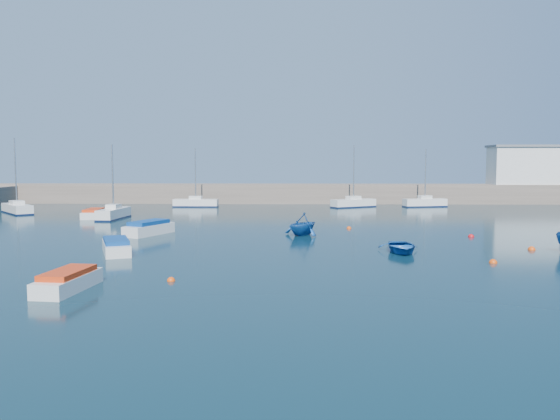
{
  "coord_description": "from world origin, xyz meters",
  "views": [
    {
      "loc": [
        -1.95,
        -28.8,
        5.52
      ],
      "look_at": [
        -2.99,
        16.34,
        1.6
      ],
      "focal_mm": 35.0,
      "sensor_mm": 36.0,
      "label": 1
    }
  ],
  "objects_px": {
    "harbor_office": "(528,166)",
    "sailboat_7": "(425,202)",
    "sailboat_4": "(17,208)",
    "sailboat_6": "(353,203)",
    "motorboat_2": "(94,213)",
    "sailboat_3": "(114,213)",
    "motorboat_1": "(149,228)",
    "dinghy_center": "(401,247)",
    "motorboat_0": "(116,246)",
    "motorboat_3": "(68,281)",
    "sailboat_5": "(196,203)",
    "dinghy_left": "(302,224)"
  },
  "relations": [
    {
      "from": "sailboat_4",
      "to": "dinghy_center",
      "type": "bearing_deg",
      "value": -75.35
    },
    {
      "from": "sailboat_3",
      "to": "motorboat_1",
      "type": "distance_m",
      "value": 13.35
    },
    {
      "from": "sailboat_6",
      "to": "motorboat_3",
      "type": "relative_size",
      "value": 1.92
    },
    {
      "from": "sailboat_7",
      "to": "motorboat_0",
      "type": "relative_size",
      "value": 1.66
    },
    {
      "from": "sailboat_7",
      "to": "sailboat_6",
      "type": "bearing_deg",
      "value": 82.51
    },
    {
      "from": "motorboat_3",
      "to": "sailboat_4",
      "type": "bearing_deg",
      "value": 125.96
    },
    {
      "from": "sailboat_7",
      "to": "motorboat_0",
      "type": "height_order",
      "value": "sailboat_7"
    },
    {
      "from": "sailboat_3",
      "to": "motorboat_1",
      "type": "bearing_deg",
      "value": -56.83
    },
    {
      "from": "motorboat_0",
      "to": "motorboat_1",
      "type": "relative_size",
      "value": 0.93
    },
    {
      "from": "harbor_office",
      "to": "sailboat_3",
      "type": "bearing_deg",
      "value": -156.24
    },
    {
      "from": "harbor_office",
      "to": "sailboat_7",
      "type": "relative_size",
      "value": 1.39
    },
    {
      "from": "sailboat_7",
      "to": "motorboat_3",
      "type": "distance_m",
      "value": 52.6
    },
    {
      "from": "sailboat_6",
      "to": "dinghy_left",
      "type": "relative_size",
      "value": 2.36
    },
    {
      "from": "dinghy_left",
      "to": "sailboat_6",
      "type": "bearing_deg",
      "value": 113.0
    },
    {
      "from": "motorboat_0",
      "to": "dinghy_center",
      "type": "bearing_deg",
      "value": -19.61
    },
    {
      "from": "motorboat_0",
      "to": "dinghy_center",
      "type": "distance_m",
      "value": 17.48
    },
    {
      "from": "sailboat_6",
      "to": "dinghy_center",
      "type": "height_order",
      "value": "sailboat_6"
    },
    {
      "from": "sailboat_3",
      "to": "sailboat_6",
      "type": "distance_m",
      "value": 29.21
    },
    {
      "from": "sailboat_4",
      "to": "sailboat_7",
      "type": "relative_size",
      "value": 1.14
    },
    {
      "from": "sailboat_6",
      "to": "motorboat_2",
      "type": "relative_size",
      "value": 1.67
    },
    {
      "from": "sailboat_5",
      "to": "motorboat_1",
      "type": "xyz_separation_m",
      "value": [
        1.09,
        -26.48,
        -0.03
      ]
    },
    {
      "from": "sailboat_7",
      "to": "motorboat_2",
      "type": "distance_m",
      "value": 39.3
    },
    {
      "from": "sailboat_7",
      "to": "dinghy_left",
      "type": "distance_m",
      "value": 31.5
    },
    {
      "from": "motorboat_1",
      "to": "dinghy_left",
      "type": "bearing_deg",
      "value": 23.98
    },
    {
      "from": "sailboat_5",
      "to": "motorboat_3",
      "type": "xyz_separation_m",
      "value": [
        2.4,
        -44.81,
        -0.12
      ]
    },
    {
      "from": "sailboat_4",
      "to": "dinghy_center",
      "type": "distance_m",
      "value": 44.64
    },
    {
      "from": "sailboat_6",
      "to": "motorboat_3",
      "type": "bearing_deg",
      "value": 129.98
    },
    {
      "from": "dinghy_center",
      "to": "sailboat_5",
      "type": "bearing_deg",
      "value": 119.57
    },
    {
      "from": "motorboat_1",
      "to": "motorboat_3",
      "type": "distance_m",
      "value": 18.38
    },
    {
      "from": "motorboat_1",
      "to": "sailboat_7",
      "type": "bearing_deg",
      "value": 68.62
    },
    {
      "from": "sailboat_3",
      "to": "motorboat_0",
      "type": "distance_m",
      "value": 21.39
    },
    {
      "from": "sailboat_5",
      "to": "motorboat_2",
      "type": "relative_size",
      "value": 1.6
    },
    {
      "from": "sailboat_4",
      "to": "sailboat_5",
      "type": "height_order",
      "value": "sailboat_4"
    },
    {
      "from": "harbor_office",
      "to": "sailboat_4",
      "type": "xyz_separation_m",
      "value": [
        -62.07,
        -16.14,
        -4.54
      ]
    },
    {
      "from": "motorboat_2",
      "to": "dinghy_center",
      "type": "xyz_separation_m",
      "value": [
        26.65,
        -20.71,
        -0.07
      ]
    },
    {
      "from": "harbor_office",
      "to": "sailboat_4",
      "type": "distance_m",
      "value": 64.3
    },
    {
      "from": "sailboat_3",
      "to": "sailboat_7",
      "type": "bearing_deg",
      "value": 28.19
    },
    {
      "from": "sailboat_6",
      "to": "dinghy_left",
      "type": "height_order",
      "value": "sailboat_6"
    },
    {
      "from": "harbor_office",
      "to": "motorboat_2",
      "type": "relative_size",
      "value": 2.18
    },
    {
      "from": "harbor_office",
      "to": "dinghy_center",
      "type": "xyz_separation_m",
      "value": [
        -25.25,
        -41.38,
        -4.74
      ]
    },
    {
      "from": "dinghy_center",
      "to": "sailboat_7",
      "type": "bearing_deg",
      "value": 75.17
    },
    {
      "from": "sailboat_3",
      "to": "motorboat_1",
      "type": "height_order",
      "value": "sailboat_3"
    },
    {
      "from": "harbor_office",
      "to": "motorboat_1",
      "type": "bearing_deg",
      "value": -142.12
    },
    {
      "from": "motorboat_0",
      "to": "dinghy_left",
      "type": "bearing_deg",
      "value": 14.88
    },
    {
      "from": "harbor_office",
      "to": "sailboat_5",
      "type": "relative_size",
      "value": 1.36
    },
    {
      "from": "motorboat_1",
      "to": "motorboat_3",
      "type": "xyz_separation_m",
      "value": [
        1.31,
        -18.33,
        -0.09
      ]
    },
    {
      "from": "sailboat_5",
      "to": "dinghy_left",
      "type": "relative_size",
      "value": 2.25
    },
    {
      "from": "motorboat_3",
      "to": "sailboat_7",
      "type": "bearing_deg",
      "value": 66.15
    },
    {
      "from": "motorboat_1",
      "to": "motorboat_2",
      "type": "height_order",
      "value": "motorboat_1"
    },
    {
      "from": "motorboat_3",
      "to": "dinghy_center",
      "type": "height_order",
      "value": "motorboat_3"
    }
  ]
}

